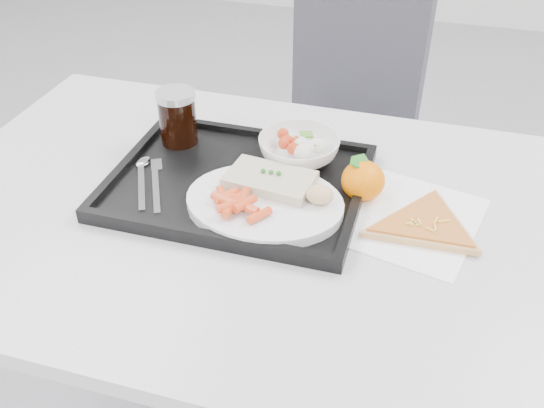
{
  "coord_description": "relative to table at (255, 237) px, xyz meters",
  "views": [
    {
      "loc": [
        0.27,
        -0.5,
        1.38
      ],
      "look_at": [
        0.03,
        0.29,
        0.77
      ],
      "focal_mm": 40.0,
      "sensor_mm": 36.0,
      "label": 1
    }
  ],
  "objects": [
    {
      "name": "table",
      "position": [
        0.0,
        0.0,
        0.0
      ],
      "size": [
        1.2,
        0.8,
        0.75
      ],
      "color": "silver",
      "rests_on": "ground"
    },
    {
      "name": "bread_roll",
      "position": [
        0.11,
        0.0,
        0.12
      ],
      "size": [
        0.05,
        0.04,
        0.03
      ],
      "color": "tan",
      "rests_on": "dinner_plate"
    },
    {
      "name": "napkin",
      "position": [
        0.25,
        0.04,
        0.07
      ],
      "size": [
        0.3,
        0.29,
        0.0
      ],
      "color": "white",
      "rests_on": "table"
    },
    {
      "name": "pizza_slice",
      "position": [
        0.29,
        0.02,
        0.08
      ],
      "size": [
        0.31,
        0.31,
        0.02
      ],
      "color": "tan",
      "rests_on": "napkin"
    },
    {
      "name": "salad_bowl",
      "position": [
        0.04,
        0.15,
        0.11
      ],
      "size": [
        0.15,
        0.15,
        0.05
      ],
      "color": "white",
      "rests_on": "tray"
    },
    {
      "name": "dinner_plate",
      "position": [
        0.02,
        -0.01,
        0.09
      ],
      "size": [
        0.27,
        0.27,
        0.02
      ],
      "color": "white",
      "rests_on": "tray"
    },
    {
      "name": "fish_fillet",
      "position": [
        0.02,
        0.03,
        0.11
      ],
      "size": [
        0.16,
        0.11,
        0.03
      ],
      "color": "beige",
      "rests_on": "dinner_plate"
    },
    {
      "name": "salad_contents",
      "position": [
        0.04,
        0.15,
        0.12
      ],
      "size": [
        0.1,
        0.09,
        0.03
      ],
      "color": "red",
      "rests_on": "salad_bowl"
    },
    {
      "name": "chair",
      "position": [
        0.03,
        0.73,
        -0.15
      ],
      "size": [
        0.54,
        0.55,
        0.93
      ],
      "color": "#3B3B43",
      "rests_on": "ground"
    },
    {
      "name": "tray",
      "position": [
        -0.05,
        0.05,
        0.08
      ],
      "size": [
        0.45,
        0.35,
        0.03
      ],
      "color": "black",
      "rests_on": "table"
    },
    {
      "name": "tangerine",
      "position": [
        0.17,
        0.08,
        0.1
      ],
      "size": [
        0.09,
        0.09,
        0.07
      ],
      "color": "orange",
      "rests_on": "napkin"
    },
    {
      "name": "cola_glass",
      "position": [
        -0.2,
        0.15,
        0.14
      ],
      "size": [
        0.08,
        0.08,
        0.11
      ],
      "color": "black",
      "rests_on": "tray"
    },
    {
      "name": "carrot_pile",
      "position": [
        -0.02,
        -0.05,
        0.11
      ],
      "size": [
        0.11,
        0.08,
        0.02
      ],
      "color": "#E64A20",
      "rests_on": "dinner_plate"
    },
    {
      "name": "cutlery",
      "position": [
        -0.21,
        0.01,
        0.08
      ],
      "size": [
        0.12,
        0.16,
        0.01
      ],
      "color": "silver",
      "rests_on": "tray"
    }
  ]
}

